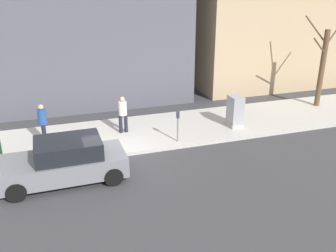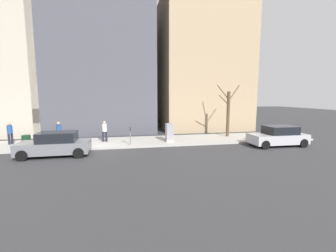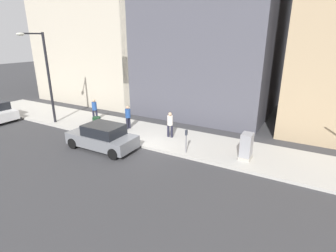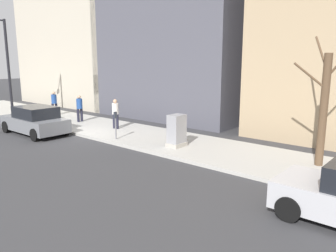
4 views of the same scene
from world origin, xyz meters
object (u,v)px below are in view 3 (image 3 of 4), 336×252
at_px(trash_bin, 97,123).
at_px(pedestrian_near_meter, 170,123).
at_px(streetlamp, 45,71).
at_px(office_tower_right, 116,18).
at_px(pedestrian_midblock, 128,116).
at_px(parking_meter, 186,139).
at_px(utility_box, 246,147).
at_px(parked_car_grey, 103,137).
at_px(pedestrian_far_corner, 95,108).

relative_size(trash_bin, pedestrian_near_meter, 0.54).
bearing_deg(streetlamp, office_tower_right, 13.58).
bearing_deg(pedestrian_midblock, pedestrian_near_meter, 93.08).
xyz_separation_m(parking_meter, trash_bin, (0.45, 7.16, -0.38)).
bearing_deg(utility_box, parked_car_grey, 107.66).
relative_size(parking_meter, pedestrian_far_corner, 0.81).
height_order(parking_meter, pedestrian_midblock, pedestrian_midblock).
distance_m(utility_box, pedestrian_near_meter, 5.15).
bearing_deg(parked_car_grey, streetlamp, 76.70).
bearing_deg(streetlamp, parked_car_grey, -102.73).
distance_m(parking_meter, pedestrian_near_meter, 2.59).
relative_size(pedestrian_far_corner, office_tower_right, 0.10).
bearing_deg(parked_car_grey, pedestrian_far_corner, 48.34).
relative_size(streetlamp, pedestrian_near_meter, 3.92).
relative_size(streetlamp, trash_bin, 7.22).
relative_size(parked_car_grey, parking_meter, 3.12).
distance_m(streetlamp, office_tower_right, 12.41).
height_order(parked_car_grey, office_tower_right, office_tower_right).
distance_m(parked_car_grey, trash_bin, 3.24).
xyz_separation_m(streetlamp, pedestrian_far_corner, (2.17, -2.31, -2.93)).
bearing_deg(parking_meter, utility_box, -74.72).
bearing_deg(parking_meter, office_tower_right, 51.19).
xyz_separation_m(pedestrian_near_meter, office_tower_right, (9.50, 11.94, 7.14)).
xyz_separation_m(parked_car_grey, parking_meter, (1.63, -4.68, 0.24)).
bearing_deg(parking_meter, parked_car_grey, 109.20).
bearing_deg(trash_bin, pedestrian_near_meter, -76.62).
distance_m(parking_meter, pedestrian_midblock, 5.59).
bearing_deg(streetlamp, pedestrian_midblock, -72.61).
relative_size(parking_meter, pedestrian_near_meter, 0.81).
xyz_separation_m(parked_car_grey, office_tower_right, (12.81, 9.22, 7.49)).
xyz_separation_m(parked_car_grey, streetlamp, (1.46, 6.48, 3.28)).
bearing_deg(trash_bin, parked_car_grey, -130.02).
distance_m(parked_car_grey, pedestrian_far_corner, 5.54).
height_order(trash_bin, pedestrian_near_meter, pedestrian_near_meter).
bearing_deg(streetlamp, pedestrian_near_meter, -78.61).
bearing_deg(streetlamp, utility_box, -85.92).
relative_size(parking_meter, utility_box, 0.94).
xyz_separation_m(parking_meter, utility_box, (0.85, -3.11, -0.13)).
bearing_deg(utility_box, pedestrian_midblock, 84.54).
bearing_deg(pedestrian_midblock, office_tower_right, -135.42).
height_order(streetlamp, office_tower_right, office_tower_right).
xyz_separation_m(parking_meter, pedestrian_midblock, (1.66, 5.34, 0.11)).
bearing_deg(pedestrian_far_corner, parked_car_grey, -103.46).
bearing_deg(pedestrian_near_meter, parked_car_grey, -134.07).
distance_m(trash_bin, pedestrian_far_corner, 2.34).
height_order(pedestrian_far_corner, office_tower_right, office_tower_right).
xyz_separation_m(pedestrian_near_meter, pedestrian_midblock, (-0.03, 3.37, 0.00)).
distance_m(trash_bin, pedestrian_midblock, 2.24).
bearing_deg(parking_meter, pedestrian_midblock, 72.74).
bearing_deg(office_tower_right, pedestrian_midblock, -138.03).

